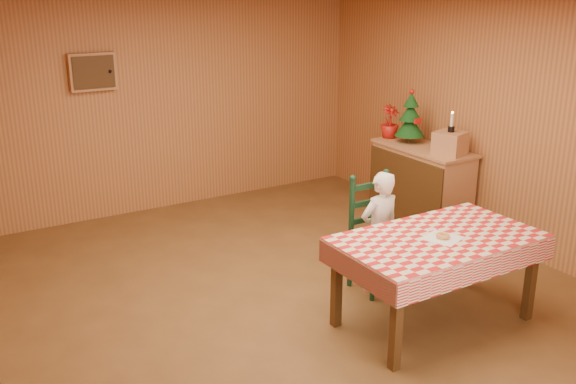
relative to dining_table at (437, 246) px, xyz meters
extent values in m
plane|color=brown|center=(-0.72, 0.92, -0.69)|extent=(6.00, 6.00, 0.00)
cube|color=#B37240|center=(-0.72, 3.92, 0.61)|extent=(5.00, 0.10, 2.60)
cube|color=#B37240|center=(1.78, 0.92, 0.61)|extent=(0.10, 6.00, 2.60)
cube|color=tan|center=(-1.62, 3.86, 1.06)|extent=(0.52, 0.08, 0.42)
cube|color=#4A2E13|center=(-1.62, 3.82, 1.06)|extent=(0.46, 0.02, 0.36)
sphere|color=black|center=(-1.44, 3.80, 1.06)|extent=(0.04, 0.04, 0.04)
cube|color=#4A2E13|center=(0.00, 0.00, 0.03)|extent=(1.60, 0.90, 0.06)
cube|color=#4A2E13|center=(-0.72, -0.37, -0.34)|extent=(0.07, 0.07, 0.69)
cube|color=#4A2E13|center=(0.72, -0.37, -0.34)|extent=(0.07, 0.07, 0.69)
cube|color=#4A2E13|center=(-0.72, 0.37, -0.34)|extent=(0.07, 0.07, 0.69)
cube|color=#4A2E13|center=(0.72, 0.37, -0.34)|extent=(0.07, 0.07, 0.69)
cube|color=red|center=(0.00, 0.00, 0.07)|extent=(1.64, 0.94, 0.02)
cube|color=red|center=(0.00, -0.47, -0.03)|extent=(1.64, 0.02, 0.18)
cube|color=red|center=(0.00, 0.47, -0.03)|extent=(1.64, 0.02, 0.18)
cube|color=#2F5426|center=(-0.82, 0.00, -0.03)|extent=(0.02, 0.94, 0.18)
cube|color=#2F5426|center=(0.82, 0.00, -0.03)|extent=(0.02, 0.94, 0.18)
cube|color=black|center=(0.00, 0.73, -0.26)|extent=(0.44, 0.40, 0.04)
cylinder|color=black|center=(-0.19, 0.56, -0.48)|extent=(0.04, 0.04, 0.41)
cylinder|color=black|center=(0.19, 0.56, -0.48)|extent=(0.04, 0.04, 0.41)
cylinder|color=black|center=(-0.19, 0.90, -0.48)|extent=(0.04, 0.04, 0.41)
cylinder|color=black|center=(0.19, 0.90, -0.48)|extent=(0.04, 0.04, 0.41)
cylinder|color=black|center=(-0.19, 0.90, 0.06)|extent=(0.05, 0.05, 0.60)
sphere|color=black|center=(-0.19, 0.90, 0.36)|extent=(0.06, 0.06, 0.06)
cylinder|color=black|center=(0.19, 0.90, 0.06)|extent=(0.05, 0.05, 0.60)
sphere|color=black|center=(0.19, 0.90, 0.36)|extent=(0.06, 0.06, 0.06)
cube|color=black|center=(0.00, 0.90, -0.06)|extent=(0.38, 0.03, 0.05)
cube|color=black|center=(0.00, 0.90, 0.10)|extent=(0.38, 0.03, 0.05)
cube|color=black|center=(0.00, 0.90, 0.26)|extent=(0.38, 0.03, 0.05)
imported|color=white|center=(0.00, 0.73, -0.13)|extent=(0.41, 0.27, 1.12)
cube|color=white|center=(0.00, -0.05, 0.08)|extent=(0.33, 0.33, 0.00)
torus|color=#D8964D|center=(0.00, -0.05, 0.10)|extent=(0.11, 0.11, 0.04)
cube|color=tan|center=(1.48, 1.79, -0.24)|extent=(0.50, 1.20, 0.90)
cube|color=tan|center=(1.48, 1.79, 0.23)|extent=(0.54, 1.24, 0.03)
cube|color=#4A2E13|center=(1.22, 1.79, -0.24)|extent=(0.02, 1.20, 0.80)
cube|color=tan|center=(1.48, 1.39, 0.37)|extent=(0.38, 0.38, 0.25)
cylinder|color=#4A2E13|center=(1.48, 2.04, 0.28)|extent=(0.04, 0.04, 0.08)
cone|color=#0D3913|center=(1.48, 2.04, 0.44)|extent=(0.34, 0.34, 0.24)
cone|color=#0D3913|center=(1.48, 2.04, 0.60)|extent=(0.26, 0.26, 0.20)
cone|color=#0D3913|center=(1.48, 2.04, 0.74)|extent=(0.18, 0.18, 0.16)
sphere|color=#AE1710|center=(1.48, 2.04, 0.83)|extent=(0.06, 0.06, 0.06)
cube|color=#AE1710|center=(1.46, 1.89, 0.52)|extent=(0.10, 0.02, 0.06)
sphere|color=#AE1710|center=(1.56, 1.98, 0.47)|extent=(0.04, 0.04, 0.04)
sphere|color=#AE1710|center=(1.41, 2.09, 0.54)|extent=(0.04, 0.04, 0.04)
sphere|color=#AE1710|center=(1.52, 2.13, 0.64)|extent=(0.04, 0.04, 0.04)
imported|color=#AE1710|center=(1.43, 2.34, 0.44)|extent=(0.22, 0.22, 0.39)
cylinder|color=black|center=(1.48, 1.39, 0.52)|extent=(0.07, 0.07, 0.06)
cylinder|color=white|center=(1.48, 1.39, 0.62)|extent=(0.03, 0.03, 0.14)
sphere|color=orange|center=(1.48, 1.39, 0.70)|extent=(0.02, 0.02, 0.02)
cylinder|color=black|center=(1.00, 0.89, -0.46)|extent=(0.60, 0.60, 0.46)
camera|label=1|loc=(-3.49, -3.45, 2.01)|focal=40.00mm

